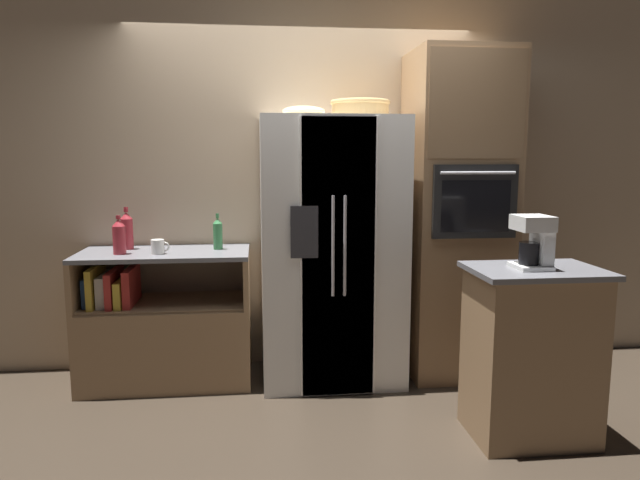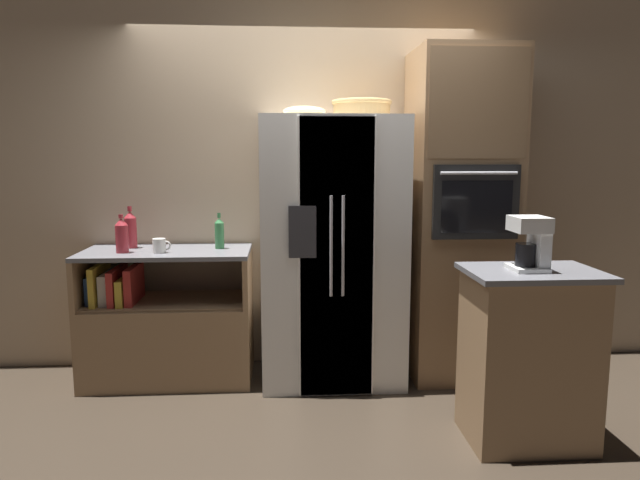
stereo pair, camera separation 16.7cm
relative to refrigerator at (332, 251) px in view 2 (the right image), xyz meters
name	(u,v)px [view 2 (the right image)]	position (x,y,z in m)	size (l,w,h in m)	color
ground_plane	(307,378)	(-0.18, -0.01, -0.92)	(20.00, 20.00, 0.00)	#382D23
wall_back	(304,180)	(-0.18, 0.39, 0.48)	(12.00, 0.06, 2.80)	tan
counter_left	(167,331)	(-1.17, 0.06, -0.57)	(1.15, 0.60, 0.93)	#93704C
refrigerator	(332,251)	(0.00, 0.00, 0.00)	(0.97, 0.74, 1.84)	white
wall_oven	(459,216)	(0.91, 0.03, 0.23)	(0.69, 0.71, 2.30)	#93704C
island_counter	(528,356)	(1.00, -0.99, -0.43)	(0.71, 0.51, 0.97)	#93704C
wicker_basket	(362,108)	(0.21, 0.06, 0.98)	(0.41, 0.41, 0.12)	tan
fruit_bowl	(304,111)	(-0.19, 0.02, 0.96)	(0.29, 0.29, 0.07)	beige
bottle_tall	(131,229)	(-1.42, 0.18, 0.14)	(0.08, 0.08, 0.30)	maroon
bottle_short	(122,235)	(-1.43, -0.02, 0.13)	(0.08, 0.08, 0.26)	maroon
bottle_wide	(219,233)	(-0.79, 0.11, 0.12)	(0.07, 0.07, 0.25)	#33723F
mug	(160,246)	(-1.17, -0.05, 0.06)	(0.12, 0.09, 0.10)	silver
coffee_maker	(532,241)	(0.98, -1.00, 0.21)	(0.18, 0.20, 0.29)	white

